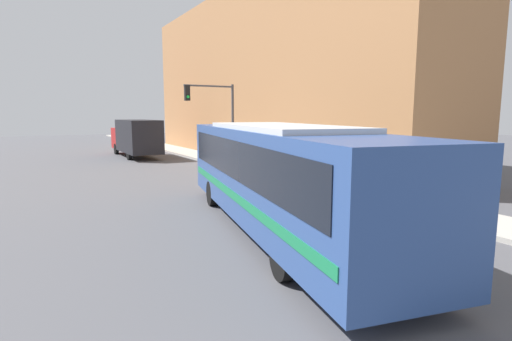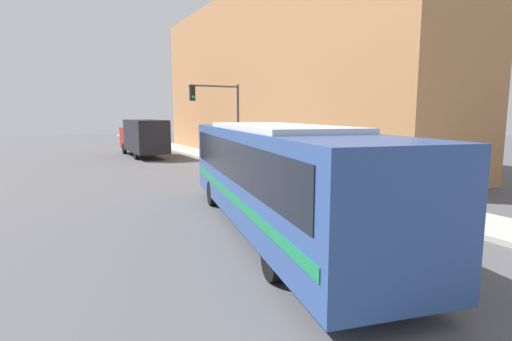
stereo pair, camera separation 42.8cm
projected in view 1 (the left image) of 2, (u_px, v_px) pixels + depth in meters
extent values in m
plane|color=#515156|center=(277.00, 230.00, 11.68)|extent=(120.00, 120.00, 0.00)
cube|color=#B7B2A8|center=(200.00, 156.00, 31.65)|extent=(2.42, 70.00, 0.16)
cube|color=#B27A4C|center=(266.00, 77.00, 30.29)|extent=(6.00, 31.99, 12.30)
cube|color=#2D4C8C|center=(278.00, 174.00, 11.44)|extent=(5.06, 12.35, 2.56)
cube|color=black|center=(278.00, 158.00, 11.37)|extent=(4.89, 11.41, 1.06)
cube|color=#197F4C|center=(278.00, 193.00, 11.52)|extent=(5.00, 11.88, 0.24)
cube|color=silver|center=(278.00, 127.00, 11.25)|extent=(3.72, 6.99, 0.16)
cylinder|color=black|center=(271.00, 190.00, 15.48)|extent=(0.46, 0.95, 0.91)
cylinder|color=black|center=(212.00, 193.00, 14.78)|extent=(0.46, 0.95, 0.91)
cylinder|color=black|center=(380.00, 247.00, 8.83)|extent=(0.46, 0.95, 0.91)
cylinder|color=black|center=(283.00, 258.00, 8.13)|extent=(0.46, 0.95, 0.91)
cube|color=black|center=(138.00, 136.00, 30.62)|extent=(2.28, 5.88, 2.46)
cube|color=#B21919|center=(127.00, 138.00, 34.18)|extent=(2.17, 2.29, 1.73)
cylinder|color=black|center=(116.00, 149.00, 33.46)|extent=(0.25, 0.90, 0.90)
cylinder|color=black|center=(129.00, 154.00, 29.36)|extent=(0.25, 0.90, 0.90)
cylinder|color=gold|center=(299.00, 176.00, 19.23)|extent=(0.25, 0.25, 0.49)
sphere|color=gold|center=(299.00, 169.00, 19.18)|extent=(0.24, 0.24, 0.24)
cylinder|color=gold|center=(301.00, 176.00, 19.11)|extent=(0.11, 0.15, 0.11)
cylinder|color=#47474C|center=(233.00, 125.00, 25.30)|extent=(0.16, 0.16, 5.04)
cylinder|color=#47474C|center=(209.00, 86.00, 24.17)|extent=(3.20, 0.11, 0.11)
cube|color=black|center=(187.00, 93.00, 23.54)|extent=(0.30, 0.24, 0.90)
sphere|color=#19D83F|center=(188.00, 97.00, 23.46)|extent=(0.18, 0.18, 0.18)
cylinder|color=#47474C|center=(264.00, 162.00, 22.03)|extent=(0.06, 0.06, 1.15)
cylinder|color=#4C4C51|center=(264.00, 150.00, 21.93)|extent=(0.14, 0.14, 0.22)
cylinder|color=slate|center=(236.00, 156.00, 27.21)|extent=(0.28, 0.28, 0.75)
cylinder|color=beige|center=(236.00, 146.00, 27.11)|extent=(0.34, 0.34, 0.63)
sphere|color=tan|center=(236.00, 140.00, 27.05)|extent=(0.20, 0.20, 0.20)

